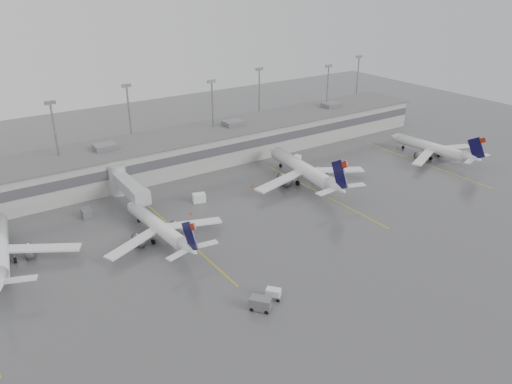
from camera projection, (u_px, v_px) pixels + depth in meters
ground at (336, 265)px, 85.85m from camera, size 260.00×260.00×0.00m
terminal at (184, 150)px, 128.01m from camera, size 152.00×17.00×9.45m
light_masts at (172, 115)px, 129.18m from camera, size 142.40×8.00×20.60m
jet_bridge_right at (124, 184)px, 108.40m from camera, size 4.00×17.20×7.00m
stand_markings at (258, 213)px, 104.01m from camera, size 105.25×40.00×0.01m
jet_mid_left at (160, 227)px, 92.68m from camera, size 23.84×26.81×8.67m
jet_mid_right at (305, 170)px, 117.59m from camera, size 29.29×33.00×10.69m
jet_far_right at (434, 148)px, 133.33m from camera, size 25.00×28.12×9.09m
baggage_tug at (273, 295)px, 76.91m from camera, size 2.86×3.00×1.67m
baggage_cart at (261, 303)px, 74.20m from camera, size 3.42×3.61×2.04m
gse_uld_b at (199, 198)px, 108.78m from camera, size 3.09×2.47×1.92m
gse_uld_c at (297, 158)px, 131.87m from camera, size 2.62×2.13×1.61m
gse_loader at (86, 213)px, 102.14m from camera, size 1.92×2.92×1.77m
cone_b at (191, 213)px, 103.39m from camera, size 0.42×0.42×0.68m
cone_c at (252, 186)px, 116.43m from camera, size 0.46×0.46×0.73m
cone_d at (397, 147)px, 141.55m from camera, size 0.43×0.43×0.69m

